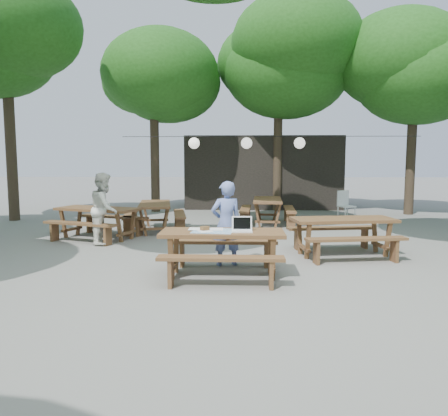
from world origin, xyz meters
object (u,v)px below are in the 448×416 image
at_px(picnic_table_nw, 98,223).
at_px(woman, 226,223).
at_px(main_picnic_table, 222,253).
at_px(plastic_chair, 346,211).
at_px(second_person, 104,208).

bearing_deg(picnic_table_nw, woman, -19.71).
xyz_separation_m(main_picnic_table, woman, (0.04, 0.76, 0.38)).
distance_m(main_picnic_table, woman, 0.85).
height_order(main_picnic_table, plastic_chair, plastic_chair).
distance_m(main_picnic_table, picnic_table_nw, 4.59).
bearing_deg(main_picnic_table, plastic_chair, 62.59).
height_order(picnic_table_nw, woman, woman).
xyz_separation_m(woman, second_person, (-2.82, 1.94, 0.04)).
height_order(second_person, plastic_chair, second_person).
xyz_separation_m(main_picnic_table, plastic_chair, (3.72, 7.17, -0.13)).
bearing_deg(plastic_chair, woman, -144.39).
distance_m(picnic_table_nw, plastic_chair, 7.87).
height_order(picnic_table_nw, second_person, second_person).
bearing_deg(second_person, woman, -129.80).
bearing_deg(picnic_table_nw, plastic_chair, 48.39).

